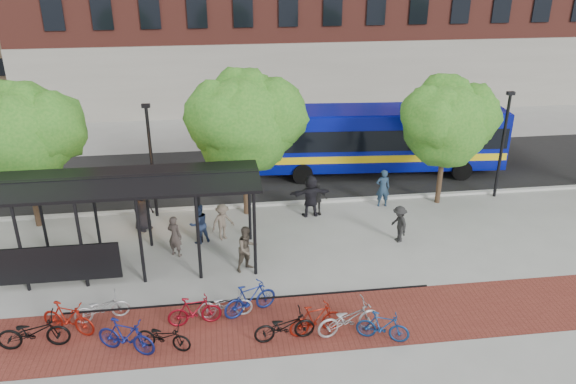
{
  "coord_description": "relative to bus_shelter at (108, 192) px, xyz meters",
  "views": [
    {
      "loc": [
        -4.17,
        -19.59,
        11.15
      ],
      "look_at": [
        -1.31,
        1.82,
        1.6
      ],
      "focal_mm": 35.0,
      "sensor_mm": 36.0,
      "label": 1
    }
  ],
  "objects": [
    {
      "name": "pedestrian_1",
      "position": [
        2.16,
        0.41,
        -2.16
      ],
      "size": [
        0.74,
        0.67,
        1.69
      ],
      "primitive_type": "imported",
      "rotation": [
        0.0,
        0.0,
        2.59
      ],
      "color": "#423935",
      "rests_on": "ground"
    },
    {
      "name": "brick_strip",
      "position": [
        6.13,
        -4.52,
        -3.0
      ],
      "size": [
        24.0,
        3.0,
        0.01
      ],
      "primitive_type": "cube",
      "color": "maroon",
      "rests_on": "ground"
    },
    {
      "name": "bike_8",
      "position": [
        5.71,
        -5.24,
        -2.5
      ],
      "size": [
        1.95,
        0.84,
        0.99
      ],
      "primitive_type": "imported",
      "rotation": [
        0.0,
        0.0,
        1.67
      ],
      "color": "black",
      "rests_on": "ground"
    },
    {
      "name": "pedestrian_7",
      "position": [
        11.42,
        3.74,
        -2.1
      ],
      "size": [
        0.67,
        0.45,
        1.8
      ],
      "primitive_type": "imported",
      "rotation": [
        0.0,
        0.0,
        3.1
      ],
      "color": "#20354C",
      "rests_on": "ground"
    },
    {
      "name": "bike_rack_rail",
      "position": [
        4.83,
        -3.62,
        -3.0
      ],
      "size": [
        12.0,
        0.05,
        0.95
      ],
      "primitive_type": "cube",
      "color": "black",
      "rests_on": "ground"
    },
    {
      "name": "bike_0",
      "position": [
        -1.78,
        -4.6,
        -2.45
      ],
      "size": [
        2.11,
        0.78,
        1.1
      ],
      "primitive_type": "imported",
      "rotation": [
        0.0,
        0.0,
        1.59
      ],
      "color": "black",
      "rests_on": "ground"
    },
    {
      "name": "pedestrian_4",
      "position": [
        8.26,
        3.27,
        -2.24
      ],
      "size": [
        0.9,
        0.39,
        1.52
      ],
      "primitive_type": "imported",
      "rotation": [
        0.0,
        0.0,
        6.31
      ],
      "color": "black",
      "rests_on": "ground"
    },
    {
      "name": "curb",
      "position": [
        8.13,
        4.48,
        -2.94
      ],
      "size": [
        160.0,
        0.25,
        0.12
      ],
      "primitive_type": "cube",
      "color": "#B7B7B2",
      "rests_on": "ground"
    },
    {
      "name": "pedestrian_9",
      "position": [
        11.12,
        0.36,
        -2.22
      ],
      "size": [
        0.76,
        1.1,
        1.56
      ],
      "primitive_type": "imported",
      "rotation": [
        0.0,
        0.0,
        4.91
      ],
      "color": "black",
      "rests_on": "ground"
    },
    {
      "name": "bike_4",
      "position": [
        2.08,
        -5.18,
        -2.55
      ],
      "size": [
        1.81,
        1.14,
        0.9
      ],
      "primitive_type": "imported",
      "rotation": [
        0.0,
        0.0,
        1.23
      ],
      "color": "black",
      "rests_on": "ground"
    },
    {
      "name": "bike_9",
      "position": [
        6.71,
        -5.06,
        -2.48
      ],
      "size": [
        1.81,
        0.86,
        1.05
      ],
      "primitive_type": "imported",
      "rotation": [
        0.0,
        0.0,
        1.79
      ],
      "color": "maroon",
      "rests_on": "ground"
    },
    {
      "name": "tree_a",
      "position": [
        -3.77,
        3.83,
        1.24
      ],
      "size": [
        4.9,
        4.0,
        6.18
      ],
      "color": "#382619",
      "rests_on": "ground"
    },
    {
      "name": "bike_6",
      "position": [
        3.95,
        -3.82,
        -2.53
      ],
      "size": [
        1.8,
        0.68,
        0.93
      ],
      "primitive_type": "imported",
      "rotation": [
        0.0,
        0.0,
        1.6
      ],
      "color": "#ADADB0",
      "rests_on": "ground"
    },
    {
      "name": "bus_shelter",
      "position": [
        0.0,
        0.0,
        0.0
      ],
      "size": [
        10.6,
        3.07,
        3.6
      ],
      "color": "black",
      "rests_on": "ground"
    },
    {
      "name": "bike_3",
      "position": [
        0.99,
        -5.19,
        -2.43
      ],
      "size": [
        1.94,
        1.27,
        1.14
      ],
      "primitive_type": "imported",
      "rotation": [
        0.0,
        0.0,
        1.15
      ],
      "color": "navy",
      "rests_on": "ground"
    },
    {
      "name": "pedestrian_2",
      "position": [
        3.07,
        1.33,
        -2.16
      ],
      "size": [
        1.02,
        0.94,
        1.69
      ],
      "primitive_type": "imported",
      "rotation": [
        0.0,
        0.0,
        3.62
      ],
      "color": "#202D4C",
      "rests_on": "ground"
    },
    {
      "name": "bike_10",
      "position": [
        7.72,
        -5.18,
        -2.46
      ],
      "size": [
        2.18,
        1.14,
        1.09
      ],
      "primitive_type": "imported",
      "rotation": [
        0.0,
        0.0,
        1.78
      ],
      "color": "#9B9A9D",
      "rests_on": "ground"
    },
    {
      "name": "pedestrian_0",
      "position": [
        0.7,
        2.82,
        -2.01
      ],
      "size": [
        1.1,
        1.14,
        1.97
      ],
      "primitive_type": "imported",
      "rotation": [
        0.0,
        0.0,
        0.87
      ],
      "color": "black",
      "rests_on": "ground"
    },
    {
      "name": "bike_2",
      "position": [
        0.0,
        -3.46,
        -2.54
      ],
      "size": [
        1.82,
        0.96,
        0.91
      ],
      "primitive_type": "imported",
      "rotation": [
        0.0,
        0.0,
        1.78
      ],
      "color": "#A9A9AC",
      "rests_on": "ground"
    },
    {
      "name": "lamp_post_left",
      "position": [
        1.13,
        4.08,
        -0.25
      ],
      "size": [
        0.35,
        0.2,
        5.12
      ],
      "color": "black",
      "rests_on": "ground"
    },
    {
      "name": "lamp_post_right",
      "position": [
        17.13,
        4.08,
        -0.25
      ],
      "size": [
        0.35,
        0.2,
        5.12
      ],
      "color": "black",
      "rests_on": "ground"
    },
    {
      "name": "bus",
      "position": [
        12.38,
        7.94,
        -1.01
      ],
      "size": [
        12.99,
        3.77,
        3.46
      ],
      "rotation": [
        0.0,
        0.0,
        -0.07
      ],
      "color": "#081195",
      "rests_on": "ground"
    },
    {
      "name": "bike_1",
      "position": [
        -0.91,
        -4.03,
        -2.45
      ],
      "size": [
        1.89,
        1.22,
        1.1
      ],
      "primitive_type": "imported",
      "rotation": [
        0.0,
        0.0,
        1.15
      ],
      "color": "maroon",
      "rests_on": "ground"
    },
    {
      "name": "pedestrian_3",
      "position": [
        4.03,
        1.49,
        -2.22
      ],
      "size": [
        1.16,
        0.99,
        1.56
      ],
      "primitive_type": "imported",
      "rotation": [
        0.0,
        0.0,
        0.49
      ],
      "color": "#65584B",
      "rests_on": "ground"
    },
    {
      "name": "bike_7",
      "position": [
        4.76,
        -3.76,
        -2.43
      ],
      "size": [
        1.94,
        1.24,
        1.13
      ],
      "primitive_type": "imported",
      "rotation": [
        0.0,
        0.0,
        1.98
      ],
      "color": "navy",
      "rests_on": "ground"
    },
    {
      "name": "tree_c",
      "position": [
        14.22,
        3.83,
        1.06
      ],
      "size": [
        4.66,
        3.8,
        5.92
      ],
      "color": "#382619",
      "rests_on": "ground"
    },
    {
      "name": "bike_5",
      "position": [
        2.98,
        -4.12,
        -2.48
      ],
      "size": [
        1.75,
        0.64,
        1.03
      ],
      "primitive_type": "imported",
      "rotation": [
        0.0,
        0.0,
        1.66
      ],
      "color": "maroon",
      "rests_on": "ground"
    },
    {
      "name": "tree_b",
      "position": [
        5.23,
        3.83,
        1.46
      ],
      "size": [
        5.15,
        4.2,
        6.47
      ],
      "color": "#382619",
      "rests_on": "ground"
    },
    {
      "name": "pedestrian_5",
      "position": [
        7.95,
        3.17,
        -2.03
      ],
      "size": [
        1.82,
        0.66,
        1.94
      ],
      "primitive_type": "imported",
      "rotation": [
        0.0,
        0.0,
        3.19
      ],
      "color": "black",
      "rests_on": "ground"
    },
    {
      "name": "bike_11",
      "position": [
        8.68,
        -5.65,
        -2.51
      ],
      "size": [
        1.69,
        1.05,
        0.98
      ],
      "primitive_type": "imported",
      "rotation": [
        0.0,
        0.0,
        1.18
      ],
      "color": "navy",
      "rests_on": "ground"
    },
    {
      "name": "pedestrian_8",
      "position": [
        4.86,
        -1.02,
        -2.11
      ],
      "size": [
        1.08,
        1.01,
        1.77
      ],
      "primitive_type": "imported",
      "rotation": [
        0.0,
        0.0,
        0.53
      ],
      "color": "brown",
      "rests_on": "ground"
    },
    {
      "name": "ground",
      "position": [
        8.13,
        0.48,
        -3.0
      ],
      "size": [
        160.0,
        160.0,
        0.0
      ],
      "primitive_type": "plane",
      "color": "#9E9E99",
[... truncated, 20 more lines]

